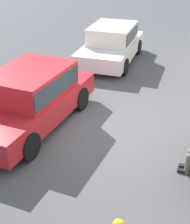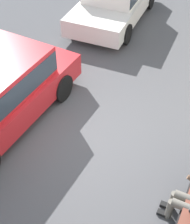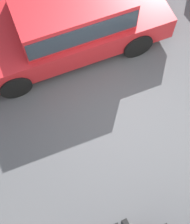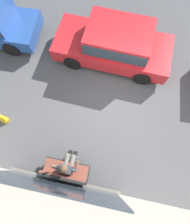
{
  "view_description": "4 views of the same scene",
  "coord_description": "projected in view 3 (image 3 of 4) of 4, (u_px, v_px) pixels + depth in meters",
  "views": [
    {
      "loc": [
        7.37,
        2.6,
        4.65
      ],
      "look_at": [
        1.22,
        0.28,
        1.18
      ],
      "focal_mm": 55.0,
      "sensor_mm": 36.0,
      "label": 1
    },
    {
      "loc": [
        4.56,
        2.6,
        5.57
      ],
      "look_at": [
        0.11,
        0.42,
        0.95
      ],
      "focal_mm": 55.0,
      "sensor_mm": 36.0,
      "label": 2
    },
    {
      "loc": [
        1.69,
        2.6,
        6.51
      ],
      "look_at": [
        0.68,
        0.36,
        0.94
      ],
      "focal_mm": 55.0,
      "sensor_mm": 36.0,
      "label": 3
    },
    {
      "loc": [
        0.16,
        2.6,
        6.18
      ],
      "look_at": [
        0.51,
        0.89,
        0.85
      ],
      "focal_mm": 28.0,
      "sensor_mm": 36.0,
      "label": 4
    }
  ],
  "objects": [
    {
      "name": "parked_car_mid",
      "position": [
        66.0,
        17.0,
        7.08
      ],
      "size": [
        4.48,
        2.12,
        1.51
      ],
      "color": "red",
      "rests_on": "ground_plane"
    },
    {
      "name": "ground_plane",
      "position": [
        117.0,
        104.0,
        7.19
      ],
      "size": [
        60.0,
        60.0,
        0.0
      ],
      "primitive_type": "plane",
      "color": "#4C4C4F"
    }
  ]
}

